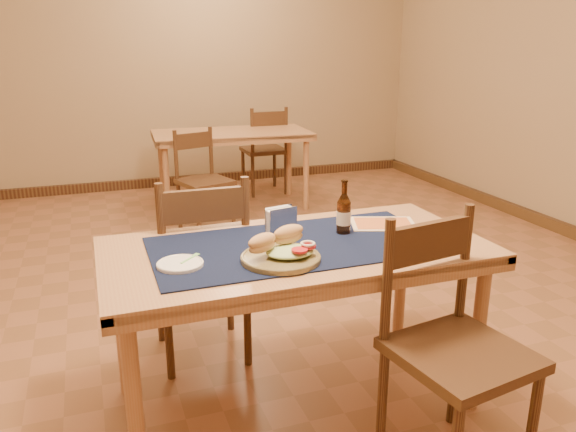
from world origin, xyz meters
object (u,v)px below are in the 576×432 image
object	(u,v)px
main_table	(296,264)
beer_bottle	(344,214)
back_table	(232,140)
chair_main_near	(452,343)
chair_main_far	(201,265)
sandwich_plate	(282,252)
napkin_holder	(281,222)

from	to	relation	value
main_table	beer_bottle	xyz separation A→B (m)	(0.25, 0.07, 0.18)
beer_bottle	back_table	bearing A→B (deg)	84.82
chair_main_near	chair_main_far	bearing A→B (deg)	124.37
chair_main_far	chair_main_near	world-z (taller)	chair_main_far
main_table	chair_main_near	xyz separation A→B (m)	(0.41, -0.55, -0.16)
main_table	beer_bottle	size ratio (longest dim) A/B	6.68
chair_main_far	main_table	bearing A→B (deg)	-58.38
back_table	chair_main_near	xyz separation A→B (m)	(-0.12, -3.74, -0.16)
main_table	beer_bottle	distance (m)	0.31
sandwich_plate	back_table	bearing A→B (deg)	79.02
beer_bottle	napkin_holder	size ratio (longest dim) A/B	1.57
back_table	napkin_holder	size ratio (longest dim) A/B	10.04
beer_bottle	napkin_holder	xyz separation A→B (m)	(-0.27, 0.06, -0.03)
main_table	chair_main_far	bearing A→B (deg)	121.62
main_table	chair_main_far	world-z (taller)	chair_main_far
back_table	napkin_holder	distance (m)	3.12
chair_main_far	beer_bottle	world-z (taller)	beer_bottle
chair_main_near	sandwich_plate	bearing A→B (deg)	142.68
beer_bottle	sandwich_plate	bearing A→B (deg)	-149.30
back_table	sandwich_plate	size ratio (longest dim) A/B	4.89
main_table	back_table	world-z (taller)	same
back_table	napkin_holder	bearing A→B (deg)	-100.26
main_table	napkin_holder	distance (m)	0.20
main_table	sandwich_plate	xyz separation A→B (m)	(-0.12, -0.15, 0.12)
back_table	chair_main_near	distance (m)	3.75
sandwich_plate	beer_bottle	distance (m)	0.43
sandwich_plate	napkin_holder	bearing A→B (deg)	71.39
chair_main_far	napkin_holder	xyz separation A→B (m)	(0.29, -0.38, 0.31)
back_table	chair_main_far	size ratio (longest dim) A/B	1.56
chair_main_far	beer_bottle	bearing A→B (deg)	-38.06
sandwich_plate	beer_bottle	xyz separation A→B (m)	(0.36, 0.22, 0.06)
chair_main_far	sandwich_plate	world-z (taller)	chair_main_far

